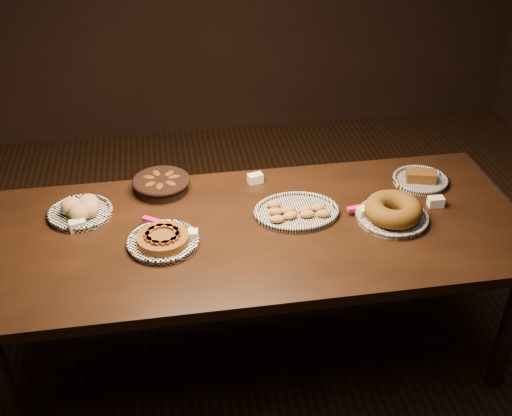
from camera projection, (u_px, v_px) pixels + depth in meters
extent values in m
plane|color=black|center=(256.00, 350.00, 3.21)|extent=(5.00, 5.00, 0.00)
cube|color=black|center=(256.00, 232.00, 2.81)|extent=(2.40, 1.00, 0.05)
cylinder|color=black|center=(5.00, 389.00, 2.56)|extent=(0.08, 0.08, 0.70)
cylinder|color=black|center=(509.00, 327.00, 2.85)|extent=(0.08, 0.08, 0.70)
cylinder|color=black|center=(29.00, 270.00, 3.18)|extent=(0.08, 0.08, 0.70)
cylinder|color=black|center=(441.00, 230.00, 3.47)|extent=(0.08, 0.08, 0.70)
torus|color=white|center=(163.00, 240.00, 2.68)|extent=(0.30, 0.30, 0.02)
cylinder|color=#4E2B0F|center=(163.00, 239.00, 2.68)|extent=(0.25, 0.25, 0.03)
cube|color=#59260F|center=(176.00, 232.00, 2.68)|extent=(0.03, 0.08, 0.01)
cube|color=#59260F|center=(172.00, 228.00, 2.70)|extent=(0.07, 0.07, 0.01)
cube|color=#59260F|center=(164.00, 226.00, 2.71)|extent=(0.08, 0.03, 0.01)
cube|color=#59260F|center=(156.00, 227.00, 2.71)|extent=(0.08, 0.05, 0.01)
cube|color=#59260F|center=(150.00, 231.00, 2.68)|extent=(0.05, 0.08, 0.01)
cube|color=#59260F|center=(148.00, 237.00, 2.65)|extent=(0.03, 0.08, 0.01)
cube|color=#59260F|center=(152.00, 241.00, 2.62)|extent=(0.07, 0.07, 0.01)
cube|color=#59260F|center=(160.00, 243.00, 2.61)|extent=(0.08, 0.03, 0.01)
cube|color=#59260F|center=(169.00, 241.00, 2.62)|extent=(0.08, 0.05, 0.01)
cube|color=#59260F|center=(175.00, 237.00, 2.65)|extent=(0.05, 0.08, 0.01)
cube|color=#FF0C6B|center=(155.00, 221.00, 2.78)|extent=(0.11, 0.09, 0.02)
cube|color=silver|center=(181.00, 229.00, 2.74)|extent=(0.14, 0.11, 0.00)
torus|color=black|center=(297.00, 210.00, 2.87)|extent=(0.31, 0.31, 0.02)
ellipsoid|color=brown|center=(277.00, 219.00, 2.80)|extent=(0.07, 0.04, 0.03)
ellipsoid|color=brown|center=(290.00, 215.00, 2.83)|extent=(0.08, 0.06, 0.03)
ellipsoid|color=brown|center=(307.00, 214.00, 2.83)|extent=(0.07, 0.04, 0.03)
ellipsoid|color=brown|center=(323.00, 213.00, 2.84)|extent=(0.07, 0.05, 0.03)
ellipsoid|color=brown|center=(276.00, 211.00, 2.85)|extent=(0.07, 0.05, 0.03)
ellipsoid|color=brown|center=(288.00, 210.00, 2.86)|extent=(0.07, 0.05, 0.03)
ellipsoid|color=brown|center=(305.00, 210.00, 2.86)|extent=(0.07, 0.05, 0.03)
ellipsoid|color=brown|center=(318.00, 207.00, 2.88)|extent=(0.07, 0.05, 0.03)
ellipsoid|color=brown|center=(274.00, 204.00, 2.90)|extent=(0.07, 0.05, 0.03)
torus|color=black|center=(393.00, 216.00, 2.83)|extent=(0.32, 0.32, 0.02)
torus|color=brown|center=(393.00, 209.00, 2.82)|extent=(0.26, 0.26, 0.09)
cube|color=#FF0C6B|center=(359.00, 207.00, 2.88)|extent=(0.12, 0.05, 0.02)
cube|color=silver|center=(385.00, 203.00, 2.91)|extent=(0.15, 0.06, 0.00)
cylinder|color=black|center=(162.00, 185.00, 3.04)|extent=(0.32, 0.32, 0.06)
torus|color=black|center=(161.00, 181.00, 3.03)|extent=(0.27, 0.27, 0.02)
ellipsoid|color=#371A0B|center=(174.00, 179.00, 3.05)|extent=(0.09, 0.06, 0.04)
ellipsoid|color=#371A0B|center=(169.00, 176.00, 3.07)|extent=(0.09, 0.09, 0.04)
ellipsoid|color=#371A0B|center=(157.00, 175.00, 3.07)|extent=(0.07, 0.09, 0.04)
ellipsoid|color=#371A0B|center=(149.00, 179.00, 3.04)|extent=(0.09, 0.08, 0.04)
ellipsoid|color=#371A0B|center=(150.00, 186.00, 2.99)|extent=(0.09, 0.08, 0.04)
ellipsoid|color=#371A0B|center=(160.00, 188.00, 2.97)|extent=(0.06, 0.09, 0.04)
ellipsoid|color=#371A0B|center=(171.00, 186.00, 3.00)|extent=(0.09, 0.09, 0.04)
torus|color=white|center=(80.00, 212.00, 2.87)|extent=(0.29, 0.29, 0.02)
ellipsoid|color=#9E7E48|center=(72.00, 206.00, 2.84)|extent=(0.10, 0.10, 0.08)
ellipsoid|color=#9E7E48|center=(88.00, 203.00, 2.87)|extent=(0.10, 0.10, 0.08)
ellipsoid|color=#9E7E48|center=(79.00, 212.00, 2.81)|extent=(0.10, 0.10, 0.08)
ellipsoid|color=#9E7E48|center=(88.00, 209.00, 2.83)|extent=(0.10, 0.10, 0.08)
torus|color=black|center=(420.00, 179.00, 3.10)|extent=(0.27, 0.27, 0.02)
cube|color=#4E2B0F|center=(421.00, 176.00, 3.09)|extent=(0.15, 0.11, 0.05)
cube|color=white|center=(190.00, 235.00, 2.71)|extent=(0.07, 0.05, 0.04)
cube|color=white|center=(255.00, 178.00, 3.10)|extent=(0.08, 0.06, 0.04)
cube|color=white|center=(365.00, 212.00, 2.86)|extent=(0.08, 0.07, 0.04)
cube|color=white|center=(78.00, 225.00, 2.77)|extent=(0.08, 0.06, 0.04)
cube|color=white|center=(436.00, 202.00, 2.93)|extent=(0.07, 0.05, 0.04)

